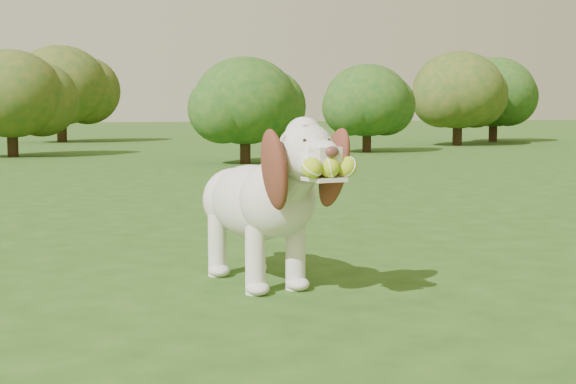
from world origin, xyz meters
name	(u,v)px	position (x,y,z in m)	size (l,w,h in m)	color
ground	(214,273)	(0.00, 0.00, 0.00)	(80.00, 80.00, 0.00)	#234714
dog	(264,197)	(0.13, -0.32, 0.36)	(0.46, 1.05, 0.68)	silver
shrub_f	(458,90)	(7.12, 10.49, 1.07)	(1.75, 1.75, 1.82)	#382314
shrub_c	(245,101)	(1.89, 6.74, 0.81)	(1.33, 1.33, 1.38)	#382314
shrub_b	(11,94)	(-1.03, 9.17, 0.93)	(1.52, 1.52, 1.58)	#382314
shrub_d	(367,100)	(4.47, 8.75, 0.84)	(1.39, 1.39, 1.44)	#382314
shrub_i	(61,85)	(-0.15, 14.35, 1.20)	(1.97, 1.97, 2.04)	#382314
shrub_h	(494,92)	(8.70, 11.75, 1.06)	(1.74, 1.74, 1.81)	#382314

